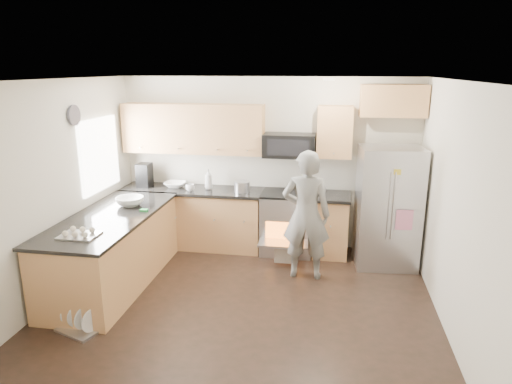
% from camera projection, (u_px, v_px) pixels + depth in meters
% --- Properties ---
extents(ground, '(4.50, 4.50, 0.00)m').
position_uv_depth(ground, '(243.00, 303.00, 5.46)').
color(ground, black).
rests_on(ground, ground).
extents(room_shell, '(4.54, 4.04, 2.62)m').
position_uv_depth(room_shell, '(239.00, 166.00, 5.04)').
color(room_shell, beige).
rests_on(room_shell, ground).
extents(back_cabinet_run, '(4.45, 0.64, 2.50)m').
position_uv_depth(back_cabinet_run, '(227.00, 187.00, 6.96)').
color(back_cabinet_run, tan).
rests_on(back_cabinet_run, ground).
extents(peninsula, '(0.96, 2.36, 1.04)m').
position_uv_depth(peninsula, '(113.00, 250.00, 5.86)').
color(peninsula, tan).
rests_on(peninsula, ground).
extents(stove_range, '(0.76, 0.97, 1.79)m').
position_uv_depth(stove_range, '(287.00, 209.00, 6.83)').
color(stove_range, '#B7B7BC').
rests_on(stove_range, ground).
extents(refrigerator, '(0.88, 0.72, 1.69)m').
position_uv_depth(refrigerator, '(388.00, 208.00, 6.33)').
color(refrigerator, '#B7B7BC').
rests_on(refrigerator, ground).
extents(person, '(0.63, 0.42, 1.73)m').
position_uv_depth(person, '(306.00, 215.00, 5.95)').
color(person, gray).
rests_on(person, ground).
extents(dish_rack, '(0.55, 0.50, 0.28)m').
position_uv_depth(dish_rack, '(81.00, 323.00, 4.89)').
color(dish_rack, '#B7B7BC').
rests_on(dish_rack, ground).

